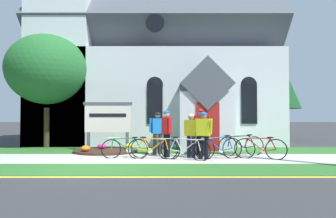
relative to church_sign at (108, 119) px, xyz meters
name	(u,v)px	position (x,y,z in m)	size (l,w,h in m)	color
ground	(119,151)	(0.47, 0.04, -1.40)	(140.00, 140.00, 0.00)	#333335
sidewalk_slab	(150,158)	(1.99, -2.34, -1.39)	(32.00, 2.40, 0.01)	#B7B5AD
grass_verge	(145,169)	(1.99, -4.47, -1.39)	(32.00, 1.86, 0.01)	#2D6628
church_lawn	(153,150)	(1.99, 0.17, -1.39)	(24.00, 2.63, 0.01)	#2D6628
curb_paint_stripe	(142,177)	(1.99, -5.55, -1.39)	(28.00, 0.16, 0.01)	yellow
church_building	(149,66)	(1.46, 5.43, 3.30)	(13.64, 10.39, 13.40)	silver
church_sign	(108,119)	(0.00, 0.00, 0.00)	(2.12, 0.20, 2.12)	#474C56
flower_bed	(106,150)	(0.00, -0.40, -1.33)	(2.67, 2.67, 0.34)	#382319
bicycle_black	(153,148)	(2.08, -2.51, -1.02)	(1.78, 0.21, 0.81)	black
bicycle_red	(260,148)	(5.87, -2.49, -1.02)	(1.71, 0.60, 0.81)	black
bicycle_orange	(185,149)	(3.20, -2.74, -1.03)	(1.70, 0.59, 0.82)	black
bicycle_blue	(126,148)	(1.11, -2.20, -1.03)	(1.70, 0.47, 0.78)	black
bicycle_yellow	(219,148)	(4.42, -2.48, -1.01)	(1.75, 0.46, 0.86)	black
bicycle_green	(241,146)	(5.42, -1.62, -1.01)	(1.81, 0.35, 0.84)	black
cyclist_in_green_jersey	(158,130)	(2.22, -1.30, -0.42)	(0.64, 0.37, 1.66)	#2D2D33
cyclist_in_white_jersey	(191,132)	(3.46, -2.13, -0.47)	(0.48, 0.49, 1.60)	#191E38
cyclist_in_blue_jersey	(203,132)	(3.87, -2.54, -0.43)	(0.57, 0.49, 1.66)	black
cyclist_in_red_jersey	(204,131)	(3.98, -1.77, -0.43)	(0.28, 0.73, 1.65)	#191E38
cyclist_in_orange_jersey	(167,130)	(2.58, -1.99, -0.39)	(0.39, 0.73, 1.71)	black
cyclist_in_yellow_jersey	(201,127)	(3.91, -1.41, -0.33)	(0.64, 0.44, 1.79)	black
roadside_conifer	(272,74)	(9.33, 6.04, 2.88)	(3.48, 3.48, 6.58)	#4C3823
yard_deciduous_tree	(47,70)	(-3.29, 1.51, 2.40)	(3.87, 3.87, 5.50)	#3D2D1E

